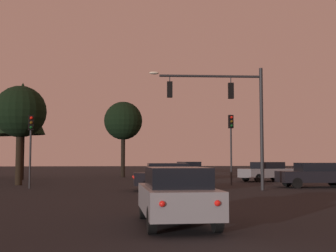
% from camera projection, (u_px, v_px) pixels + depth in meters
% --- Properties ---
extents(ground_plane, '(168.00, 168.00, 0.00)m').
position_uv_depth(ground_plane, '(136.00, 184.00, 31.74)').
color(ground_plane, black).
rests_on(ground_plane, ground).
extents(traffic_signal_mast_arm, '(6.47, 0.72, 6.94)m').
position_uv_depth(traffic_signal_mast_arm, '(230.00, 105.00, 25.52)').
color(traffic_signal_mast_arm, '#232326').
rests_on(traffic_signal_mast_arm, ground).
extents(traffic_light_corner_left, '(0.33, 0.37, 4.72)m').
position_uv_depth(traffic_light_corner_left, '(231.00, 136.00, 30.30)').
color(traffic_light_corner_left, '#232326').
rests_on(traffic_light_corner_left, ground).
extents(traffic_light_corner_right, '(0.35, 0.38, 4.37)m').
position_uv_depth(traffic_light_corner_right, '(31.00, 137.00, 26.97)').
color(traffic_light_corner_right, '#232326').
rests_on(traffic_light_corner_right, ground).
extents(car_nearside_lane, '(1.79, 4.27, 1.52)m').
position_uv_depth(car_nearside_lane, '(176.00, 195.00, 11.94)').
color(car_nearside_lane, gray).
rests_on(car_nearside_lane, ground).
extents(car_crossing_left, '(4.17, 1.96, 1.52)m').
position_uv_depth(car_crossing_left, '(170.00, 176.00, 24.94)').
color(car_crossing_left, black).
rests_on(car_crossing_left, ground).
extents(car_crossing_right, '(4.73, 2.05, 1.52)m').
position_uv_depth(car_crossing_right, '(316.00, 174.00, 27.97)').
color(car_crossing_right, black).
rests_on(car_crossing_right, ground).
extents(car_far_lane, '(2.41, 4.73, 1.52)m').
position_uv_depth(car_far_lane, '(188.00, 170.00, 40.14)').
color(car_far_lane, '#473828').
rests_on(car_far_lane, ground).
extents(car_parked_lot, '(4.63, 3.07, 1.52)m').
position_uv_depth(car_parked_lot, '(267.00, 171.00, 35.50)').
color(car_parked_lot, gray).
rests_on(car_parked_lot, ground).
extents(tree_behind_sign, '(3.89, 3.89, 8.29)m').
position_uv_depth(tree_behind_sign, '(22.00, 109.00, 38.41)').
color(tree_behind_sign, black).
rests_on(tree_behind_sign, ground).
extents(tree_center_horizon, '(3.50, 3.50, 6.71)m').
position_uv_depth(tree_center_horizon, '(20.00, 112.00, 30.50)').
color(tree_center_horizon, black).
rests_on(tree_center_horizon, ground).
extents(tree_right_cluster, '(3.73, 3.73, 7.36)m').
position_uv_depth(tree_right_cluster, '(123.00, 121.00, 44.01)').
color(tree_right_cluster, black).
rests_on(tree_right_cluster, ground).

